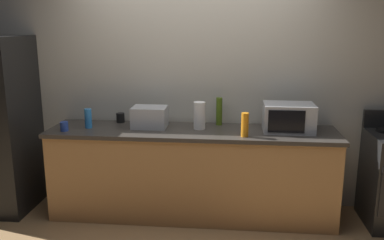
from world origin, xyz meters
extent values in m
plane|color=#A87F51|center=(0.00, 0.00, 0.00)|extent=(8.00, 8.00, 0.00)
cube|color=beige|center=(0.00, 0.81, 1.35)|extent=(6.40, 0.10, 2.70)
cube|color=#B27F4C|center=(0.00, 0.40, 0.43)|extent=(2.80, 0.60, 0.86)
cube|color=#38332D|center=(0.00, 0.40, 0.88)|extent=(2.84, 0.64, 0.04)
cube|color=#B7BABF|center=(0.93, 0.45, 1.04)|extent=(0.48, 0.34, 0.27)
cube|color=black|center=(0.89, 0.28, 1.04)|extent=(0.34, 0.01, 0.21)
cube|color=#B7BABF|center=(-0.43, 0.46, 1.01)|extent=(0.34, 0.26, 0.21)
cylinder|color=white|center=(0.07, 0.45, 1.04)|extent=(0.12, 0.12, 0.27)
cylinder|color=#4C6B19|center=(0.26, 0.63, 1.04)|extent=(0.06, 0.06, 0.28)
cylinder|color=#338CE5|center=(-1.04, 0.38, 1.00)|extent=(0.07, 0.07, 0.19)
cylinder|color=orange|center=(0.51, 0.21, 1.01)|extent=(0.07, 0.07, 0.22)
cylinder|color=#2D4CB2|center=(-1.23, 0.24, 0.95)|extent=(0.08, 0.08, 0.09)
cylinder|color=black|center=(-0.78, 0.64, 0.95)|extent=(0.09, 0.09, 0.10)
camera|label=1|loc=(0.39, -3.51, 1.93)|focal=38.68mm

